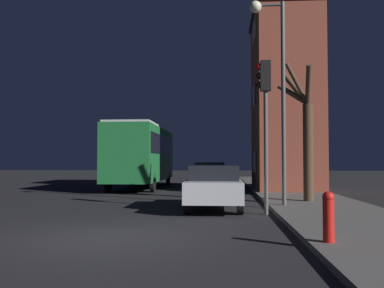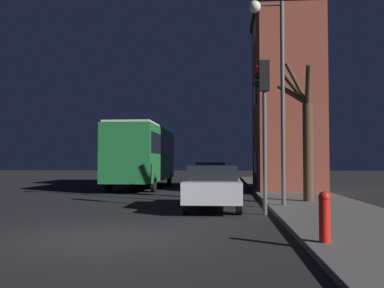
% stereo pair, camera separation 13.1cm
% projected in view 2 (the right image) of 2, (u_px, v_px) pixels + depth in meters
% --- Properties ---
extents(ground_plane, '(120.00, 120.00, 0.00)m').
position_uv_depth(ground_plane, '(105.00, 237.00, 8.85)').
color(ground_plane, black).
extents(sidewalk, '(3.41, 60.00, 0.13)m').
position_uv_depth(sidewalk, '(384.00, 237.00, 8.42)').
color(sidewalk, '#514F4C').
rests_on(sidewalk, ground).
extents(brick_building, '(3.35, 5.57, 9.26)m').
position_uv_depth(brick_building, '(286.00, 99.00, 22.24)').
color(brick_building, brown).
rests_on(brick_building, sidewalk).
extents(streetlamp, '(1.17, 0.40, 6.81)m').
position_uv_depth(streetlamp, '(273.00, 68.00, 14.17)').
color(streetlamp, '#4C4C4C').
rests_on(streetlamp, sidewalk).
extents(traffic_light, '(0.43, 0.24, 4.53)m').
position_uv_depth(traffic_light, '(263.00, 104.00, 12.56)').
color(traffic_light, '#4C4C4C').
rests_on(traffic_light, ground).
extents(bare_tree, '(1.21, 1.77, 5.04)m').
position_uv_depth(bare_tree, '(305.00, 132.00, 15.47)').
color(bare_tree, '#473323').
rests_on(bare_tree, sidewalk).
extents(bus, '(2.47, 9.46, 3.52)m').
position_uv_depth(bus, '(143.00, 152.00, 24.62)').
color(bus, '#1E6B33').
rests_on(bus, ground).
extents(car_near_lane, '(1.72, 4.50, 1.43)m').
position_uv_depth(car_near_lane, '(214.00, 186.00, 13.97)').
color(car_near_lane, '#B7BABF').
rests_on(car_near_lane, ground).
extents(car_mid_lane, '(1.75, 4.04, 1.49)m').
position_uv_depth(car_mid_lane, '(211.00, 175.00, 23.34)').
color(car_mid_lane, navy).
rests_on(car_mid_lane, ground).
extents(fire_hydrant, '(0.21, 0.21, 0.91)m').
position_uv_depth(fire_hydrant, '(325.00, 216.00, 7.59)').
color(fire_hydrant, red).
rests_on(fire_hydrant, sidewalk).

